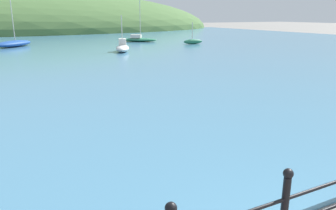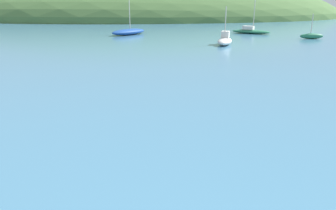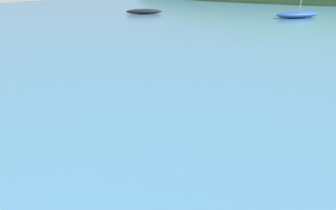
% 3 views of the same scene
% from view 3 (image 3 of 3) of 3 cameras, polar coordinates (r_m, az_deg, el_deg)
% --- Properties ---
extents(water, '(80.00, 60.00, 0.10)m').
position_cam_3_polar(water, '(31.53, 24.91, 13.40)').
color(water, teal).
rests_on(water, ground).
extents(boat_mid_harbor, '(3.37, 2.67, 0.48)m').
position_cam_3_polar(boat_mid_harbor, '(32.44, -4.19, 15.93)').
color(boat_mid_harbor, black).
rests_on(boat_mid_harbor, water).
extents(boat_blue_hull, '(3.82, 3.91, 5.04)m').
position_cam_3_polar(boat_blue_hull, '(31.19, 21.58, 14.45)').
color(boat_blue_hull, '#1E4793').
rests_on(boat_blue_hull, water).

